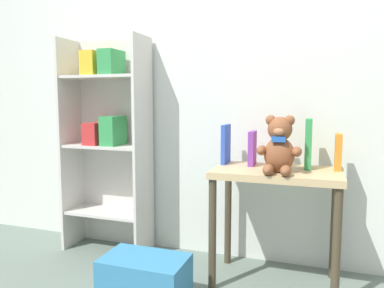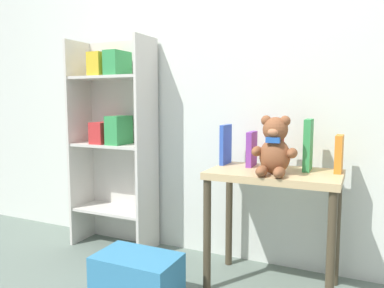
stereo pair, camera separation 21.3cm
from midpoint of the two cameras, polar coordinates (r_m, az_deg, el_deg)
wall_back at (r=2.31m, az=3.91°, el=13.48°), size 4.80×0.06×2.50m
bookshelf_side at (r=2.51m, az=-14.97°, el=1.49°), size 0.55×0.26×1.37m
display_table at (r=1.99m, az=9.80°, el=-6.89°), size 0.65×0.40×0.62m
teddy_bear at (r=1.85m, az=9.98°, el=-0.45°), size 0.22×0.20×0.28m
book_standing_blue at (r=2.11m, az=2.42°, el=-0.03°), size 0.02×0.14×0.22m
book_standing_purple at (r=2.07m, az=6.29°, el=-0.66°), size 0.03×0.13×0.19m
book_standing_red at (r=2.03m, az=10.32°, el=-0.47°), size 0.03×0.13×0.21m
book_standing_green at (r=2.02m, az=14.48°, el=0.05°), size 0.04×0.15×0.26m
book_standing_orange at (r=2.02m, az=18.64°, el=-1.15°), size 0.04×0.12×0.19m
storage_bin at (r=1.93m, az=-10.54°, el=-19.87°), size 0.40×0.25×0.23m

